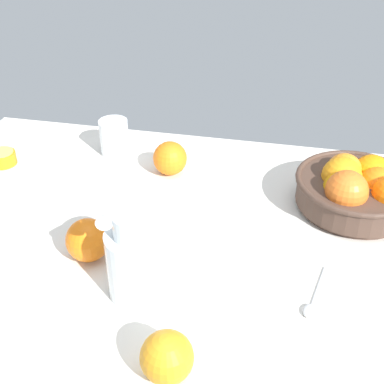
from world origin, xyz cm
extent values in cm
cube|color=silver|center=(0.00, 0.00, -1.50)|extent=(127.34, 83.51, 3.00)
cylinder|color=#473328|center=(34.07, 15.73, 0.60)|extent=(22.84, 22.84, 1.20)
cylinder|color=#473328|center=(34.07, 15.73, 3.95)|extent=(24.82, 24.82, 5.50)
torus|color=#473328|center=(34.07, 15.73, 6.70)|extent=(26.02, 26.02, 1.20)
sphere|color=orange|center=(38.37, 16.64, 5.60)|extent=(8.15, 8.15, 8.15)
sphere|color=orange|center=(37.49, 21.50, 5.64)|extent=(8.44, 8.44, 8.44)
sphere|color=orange|center=(31.47, 20.04, 6.48)|extent=(7.74, 7.74, 7.74)
sphere|color=orange|center=(30.75, 16.45, 7.01)|extent=(8.57, 8.57, 8.57)
sphere|color=orange|center=(30.75, 12.74, 6.00)|extent=(7.90, 7.90, 7.90)
sphere|color=orange|center=(31.47, 10.10, 7.49)|extent=(8.72, 8.72, 8.72)
cylinder|color=white|center=(-3.63, -18.39, 6.30)|extent=(11.05, 11.05, 12.61)
cylinder|color=white|center=(-3.63, -18.39, 14.74)|extent=(7.77, 7.77, 4.27)
cone|color=white|center=(-8.31, -19.80, 16.24)|extent=(3.55, 3.68, 2.80)
torus|color=white|center=(2.42, -16.56, 7.57)|extent=(6.81, 3.10, 6.75)
cylinder|color=yellow|center=(-3.63, -18.39, 3.56)|extent=(10.16, 10.16, 7.13)
cylinder|color=white|center=(-24.53, 28.12, 4.56)|extent=(7.28, 7.28, 9.12)
cylinder|color=#F7AA2E|center=(-24.53, 28.12, 2.81)|extent=(6.41, 6.41, 5.61)
cylinder|color=orange|center=(-48.16, 14.42, 3.27)|extent=(6.43, 6.43, 3.06)
cylinder|color=#F5BA5A|center=(-48.16, 14.42, 4.95)|extent=(5.65, 5.65, 0.30)
sphere|color=orange|center=(-8.29, 21.45, 4.06)|extent=(8.13, 8.13, 8.13)
sphere|color=orange|center=(-15.80, -11.75, 4.14)|extent=(8.28, 8.28, 8.28)
sphere|color=orange|center=(5.25, -34.31, 3.97)|extent=(7.95, 7.95, 7.95)
ellipsoid|color=silver|center=(25.53, -17.52, 0.50)|extent=(2.88, 3.61, 1.00)
cylinder|color=silver|center=(27.01, -10.82, 0.35)|extent=(2.95, 10.43, 0.70)
camera|label=1|loc=(18.72, -80.18, 64.04)|focal=47.54mm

